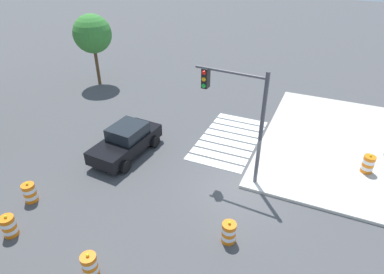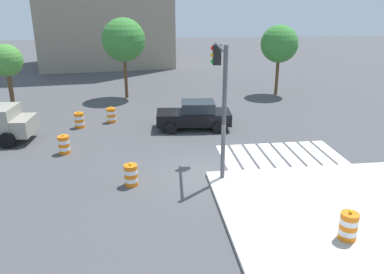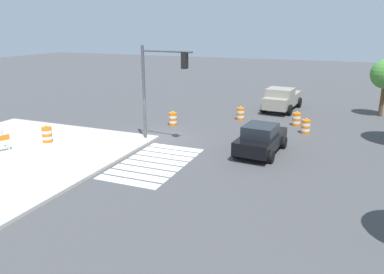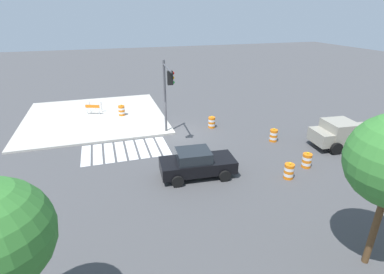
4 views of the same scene
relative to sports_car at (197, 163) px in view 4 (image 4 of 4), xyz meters
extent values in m
plane|color=#474749|center=(-0.36, -6.43, -0.81)|extent=(120.00, 120.00, 0.00)
cube|color=#BCB7AD|center=(5.64, -12.43, -0.74)|extent=(12.00, 12.00, 0.15)
cube|color=silver|center=(1.01, -4.63, -0.80)|extent=(0.60, 3.20, 0.02)
cube|color=silver|center=(1.76, -4.63, -0.80)|extent=(0.60, 3.20, 0.02)
cube|color=silver|center=(2.51, -4.63, -0.80)|extent=(0.60, 3.20, 0.02)
cube|color=silver|center=(3.26, -4.63, -0.80)|extent=(0.60, 3.20, 0.02)
cube|color=silver|center=(4.01, -4.63, -0.80)|extent=(0.60, 3.20, 0.02)
cube|color=silver|center=(4.76, -4.63, -0.80)|extent=(0.60, 3.20, 0.02)
cube|color=silver|center=(5.51, -4.63, -0.80)|extent=(0.60, 3.20, 0.02)
cube|color=silver|center=(6.26, -4.63, -0.80)|extent=(0.60, 3.20, 0.02)
cube|color=black|center=(-0.06, 0.00, -0.13)|extent=(4.43, 2.17, 0.70)
cube|color=#1E2328|center=(0.19, -0.01, 0.52)|extent=(2.02, 1.74, 0.60)
cylinder|color=black|center=(-1.48, -0.84, -0.48)|extent=(0.68, 0.29, 0.66)
cylinder|color=black|center=(-1.33, 1.06, -0.48)|extent=(0.68, 0.29, 0.66)
cylinder|color=black|center=(1.21, -1.05, -0.48)|extent=(0.68, 0.29, 0.66)
cylinder|color=black|center=(1.36, 0.85, -0.48)|extent=(0.68, 0.29, 0.66)
cube|color=gray|center=(-12.77, -0.65, 0.06)|extent=(2.67, 2.21, 0.90)
cube|color=gray|center=(-10.68, -0.83, 0.36)|extent=(2.07, 2.16, 1.50)
cube|color=gray|center=(-9.58, -0.93, 0.06)|extent=(1.56, 2.02, 0.90)
cylinder|color=black|center=(-9.79, 0.11, -0.39)|extent=(0.86, 0.37, 0.84)
cylinder|color=black|center=(-9.97, -1.92, -0.39)|extent=(0.86, 0.37, 0.84)
cylinder|color=black|center=(-13.18, 0.41, -0.39)|extent=(0.86, 0.37, 0.84)
cylinder|color=black|center=(-13.36, -1.62, -0.39)|extent=(0.86, 0.37, 0.84)
cylinder|color=orange|center=(-6.77, 1.04, -0.72)|extent=(0.56, 0.56, 0.18)
cylinder|color=white|center=(-6.77, 1.04, -0.54)|extent=(0.56, 0.56, 0.18)
cylinder|color=orange|center=(-6.77, 1.04, -0.36)|extent=(0.56, 0.56, 0.18)
cylinder|color=white|center=(-6.77, 1.04, -0.18)|extent=(0.56, 0.56, 0.18)
cylinder|color=orange|center=(-6.77, 1.04, 0.00)|extent=(0.56, 0.56, 0.18)
sphere|color=yellow|center=(-6.77, 1.04, 0.15)|extent=(0.12, 0.12, 0.12)
cylinder|color=orange|center=(-4.96, 1.85, -0.72)|extent=(0.56, 0.56, 0.18)
cylinder|color=white|center=(-4.96, 1.85, -0.54)|extent=(0.56, 0.56, 0.18)
cylinder|color=orange|center=(-4.96, 1.85, -0.36)|extent=(0.56, 0.56, 0.18)
cylinder|color=white|center=(-4.96, 1.85, -0.18)|extent=(0.56, 0.56, 0.18)
cylinder|color=orange|center=(-4.96, 1.85, 0.00)|extent=(0.56, 0.56, 0.18)
sphere|color=yellow|center=(-4.96, 1.85, 0.15)|extent=(0.12, 0.12, 0.12)
cylinder|color=orange|center=(-6.95, -3.04, -0.72)|extent=(0.56, 0.56, 0.18)
cylinder|color=white|center=(-6.95, -3.04, -0.54)|extent=(0.56, 0.56, 0.18)
cylinder|color=orange|center=(-6.95, -3.04, -0.36)|extent=(0.56, 0.56, 0.18)
cylinder|color=white|center=(-6.95, -3.04, -0.18)|extent=(0.56, 0.56, 0.18)
cylinder|color=orange|center=(-6.95, -3.04, 0.00)|extent=(0.56, 0.56, 0.18)
sphere|color=yellow|center=(-6.95, -3.04, 0.15)|extent=(0.12, 0.12, 0.12)
cylinder|color=orange|center=(-3.58, -6.98, -0.72)|extent=(0.56, 0.56, 0.18)
cylinder|color=white|center=(-3.58, -6.98, -0.54)|extent=(0.56, 0.56, 0.18)
cylinder|color=orange|center=(-3.58, -6.98, -0.36)|extent=(0.56, 0.56, 0.18)
cylinder|color=white|center=(-3.58, -6.98, -0.18)|extent=(0.56, 0.56, 0.18)
cylinder|color=orange|center=(-3.58, -6.98, 0.00)|extent=(0.56, 0.56, 0.18)
sphere|color=yellow|center=(-3.58, -6.98, 0.15)|extent=(0.12, 0.12, 0.12)
cylinder|color=orange|center=(3.25, -11.89, -0.57)|extent=(0.56, 0.56, 0.18)
cylinder|color=white|center=(3.25, -11.89, -0.39)|extent=(0.56, 0.56, 0.18)
cylinder|color=orange|center=(3.25, -11.89, -0.21)|extent=(0.56, 0.56, 0.18)
cylinder|color=white|center=(3.25, -11.89, -0.03)|extent=(0.56, 0.56, 0.18)
cylinder|color=orange|center=(3.25, -11.89, 0.15)|extent=(0.56, 0.56, 0.18)
sphere|color=yellow|center=(3.25, -11.89, 0.30)|extent=(0.12, 0.12, 0.12)
cube|color=silver|center=(5.22, -12.81, -0.16)|extent=(0.09, 0.09, 1.00)
cube|color=silver|center=(4.97, -13.46, -0.16)|extent=(0.09, 0.09, 1.00)
cube|color=silver|center=(6.25, -13.21, -0.16)|extent=(0.09, 0.09, 1.00)
cube|color=silver|center=(5.99, -13.86, -0.16)|extent=(0.09, 0.09, 1.00)
cube|color=orange|center=(5.74, -12.99, 0.09)|extent=(1.23, 0.51, 0.28)
cube|color=white|center=(5.74, -12.99, -0.21)|extent=(1.23, 0.51, 0.20)
cylinder|color=#4C4C51|center=(0.24, -7.03, 2.09)|extent=(0.18, 0.18, 5.50)
cylinder|color=#4C4C51|center=(0.35, -5.44, 4.54)|extent=(0.34, 3.20, 0.12)
cube|color=black|center=(0.43, -4.32, 4.09)|extent=(0.38, 0.30, 0.90)
sphere|color=red|center=(0.24, -4.31, 4.39)|extent=(0.20, 0.20, 0.20)
sphere|color=#F2A514|center=(0.24, -4.31, 4.09)|extent=(0.20, 0.20, 0.20)
sphere|color=green|center=(0.24, -4.31, 3.79)|extent=(0.20, 0.20, 0.20)
cylinder|color=brown|center=(-4.20, 8.08, 0.82)|extent=(0.24, 0.24, 3.26)
camera|label=1|loc=(-12.41, -9.33, 9.42)|focal=31.13mm
camera|label=2|loc=(-2.94, -21.62, 6.53)|focal=36.27mm
camera|label=3|loc=(19.56, 4.01, 5.92)|focal=35.24mm
camera|label=4|loc=(4.71, 14.30, 8.09)|focal=27.65mm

